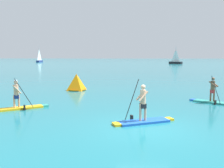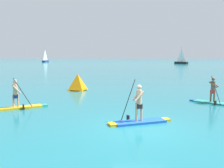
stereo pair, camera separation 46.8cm
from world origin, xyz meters
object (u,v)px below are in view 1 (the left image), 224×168
(paddleboarder_far_right, at_px, (214,98))
(sailboat_right_horizon, at_px, (176,62))
(sailboat_left_horizon, at_px, (39,60))
(race_marker_buoy, at_px, (77,83))
(paddleboarder_near_left, at_px, (18,103))
(paddleboarder_mid_center, at_px, (143,115))

(paddleboarder_far_right, height_order, sailboat_right_horizon, sailboat_right_horizon)
(sailboat_left_horizon, height_order, sailboat_right_horizon, sailboat_left_horizon)
(sailboat_left_horizon, bearing_deg, paddleboarder_far_right, -152.97)
(paddleboarder_far_right, relative_size, race_marker_buoy, 1.42)
(paddleboarder_far_right, bearing_deg, sailboat_left_horizon, 153.98)
(paddleboarder_near_left, xyz_separation_m, paddleboarder_far_right, (11.84, 2.37, 0.00))
(paddleboarder_far_right, xyz_separation_m, race_marker_buoy, (-9.96, 5.35, 0.31))
(sailboat_left_horizon, bearing_deg, paddleboarder_mid_center, -156.67)
(race_marker_buoy, distance_m, sailboat_left_horizon, 89.90)
(race_marker_buoy, bearing_deg, paddleboarder_mid_center, -63.63)
(paddleboarder_far_right, distance_m, sailboat_right_horizon, 73.15)
(paddleboarder_near_left, relative_size, paddleboarder_far_right, 1.13)
(paddleboarder_mid_center, bearing_deg, paddleboarder_near_left, -41.60)
(paddleboarder_near_left, height_order, paddleboarder_mid_center, paddleboarder_mid_center)
(paddleboarder_far_right, height_order, race_marker_buoy, paddleboarder_far_right)
(paddleboarder_near_left, xyz_separation_m, sailboat_right_horizon, (24.60, 74.39, 0.46))
(paddleboarder_mid_center, xyz_separation_m, race_marker_buoy, (-5.03, 10.14, 0.27))
(paddleboarder_mid_center, xyz_separation_m, sailboat_left_horizon, (-37.73, 93.88, 0.50))
(paddleboarder_near_left, distance_m, paddleboarder_mid_center, 7.32)
(race_marker_buoy, height_order, sailboat_left_horizon, sailboat_left_horizon)
(paddleboarder_near_left, bearing_deg, paddleboarder_mid_center, -50.97)
(paddleboarder_near_left, xyz_separation_m, race_marker_buoy, (1.88, 7.71, 0.31))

